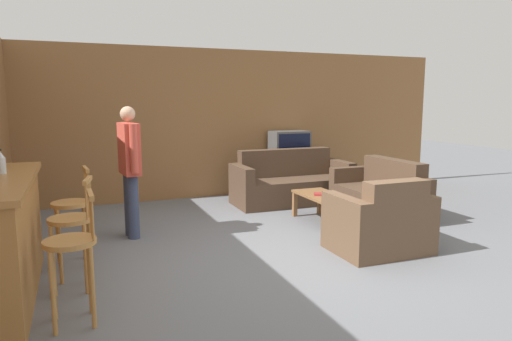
# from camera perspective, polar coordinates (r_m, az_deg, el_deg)

# --- Properties ---
(ground_plane) EXTENTS (24.00, 24.00, 0.00)m
(ground_plane) POSITION_cam_1_polar(r_m,az_deg,el_deg) (5.13, 5.44, -10.72)
(ground_plane) COLOR slate
(wall_back) EXTENTS (9.40, 0.08, 2.60)m
(wall_back) POSITION_cam_1_polar(r_m,az_deg,el_deg) (8.15, -5.83, 5.82)
(wall_back) COLOR olive
(wall_back) RESTS_ON ground_plane
(bar_counter) EXTENTS (0.55, 2.06, 1.07)m
(bar_counter) POSITION_cam_1_polar(r_m,az_deg,el_deg) (4.48, -29.17, -7.51)
(bar_counter) COLOR #A87038
(bar_counter) RESTS_ON ground_plane
(bar_chair_near) EXTENTS (0.40, 0.40, 1.02)m
(bar_chair_near) POSITION_cam_1_polar(r_m,az_deg,el_deg) (3.77, -21.97, -9.49)
(bar_chair_near) COLOR #B77F42
(bar_chair_near) RESTS_ON ground_plane
(bar_chair_mid) EXTENTS (0.45, 0.45, 1.02)m
(bar_chair_mid) POSITION_cam_1_polar(r_m,az_deg,el_deg) (4.45, -21.96, -6.73)
(bar_chair_mid) COLOR #B77F42
(bar_chair_mid) RESTS_ON ground_plane
(bar_chair_far) EXTENTS (0.42, 0.42, 1.02)m
(bar_chair_far) POSITION_cam_1_polar(r_m,az_deg,el_deg) (5.10, -21.94, -4.79)
(bar_chair_far) COLOR #B77F42
(bar_chair_far) RESTS_ON ground_plane
(couch_far) EXTENTS (1.98, 0.83, 0.88)m
(couch_far) POSITION_cam_1_polar(r_m,az_deg,el_deg) (7.71, 4.39, -1.68)
(couch_far) COLOR #4C3828
(couch_far) RESTS_ON ground_plane
(armchair_near) EXTENTS (1.05, 0.79, 0.86)m
(armchair_near) POSITION_cam_1_polar(r_m,az_deg,el_deg) (5.38, 15.32, -6.56)
(armchair_near) COLOR brown
(armchair_near) RESTS_ON ground_plane
(loveseat_right) EXTENTS (0.76, 1.52, 0.85)m
(loveseat_right) POSITION_cam_1_polar(r_m,az_deg,el_deg) (6.99, 15.27, -3.09)
(loveseat_right) COLOR #4C3828
(loveseat_right) RESTS_ON ground_plane
(coffee_table) EXTENTS (0.50, 1.05, 0.40)m
(coffee_table) POSITION_cam_1_polar(r_m,az_deg,el_deg) (6.46, 8.48, -3.59)
(coffee_table) COLOR brown
(coffee_table) RESTS_ON ground_plane
(tv_unit) EXTENTS (1.01, 0.46, 0.60)m
(tv_unit) POSITION_cam_1_polar(r_m,az_deg,el_deg) (8.45, 4.15, -0.85)
(tv_unit) COLOR black
(tv_unit) RESTS_ON ground_plane
(tv) EXTENTS (0.69, 0.43, 0.55)m
(tv) POSITION_cam_1_polar(r_m,az_deg,el_deg) (8.37, 4.21, 3.06)
(tv) COLOR #4C4C4C
(tv) RESTS_ON tv_unit
(bottle) EXTENTS (0.08, 0.08, 0.22)m
(bottle) POSITION_cam_1_polar(r_m,az_deg,el_deg) (4.60, -29.30, 0.86)
(bottle) COLOR silver
(bottle) RESTS_ON bar_counter
(book_on_table) EXTENTS (0.25, 0.23, 0.02)m
(book_on_table) POSITION_cam_1_polar(r_m,az_deg,el_deg) (6.45, 8.16, -2.95)
(book_on_table) COLOR maroon
(book_on_table) RESTS_ON coffee_table
(person_by_window) EXTENTS (0.24, 0.61, 1.64)m
(person_by_window) POSITION_cam_1_polar(r_m,az_deg,el_deg) (5.86, -15.50, 0.69)
(person_by_window) COLOR #384260
(person_by_window) RESTS_ON ground_plane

